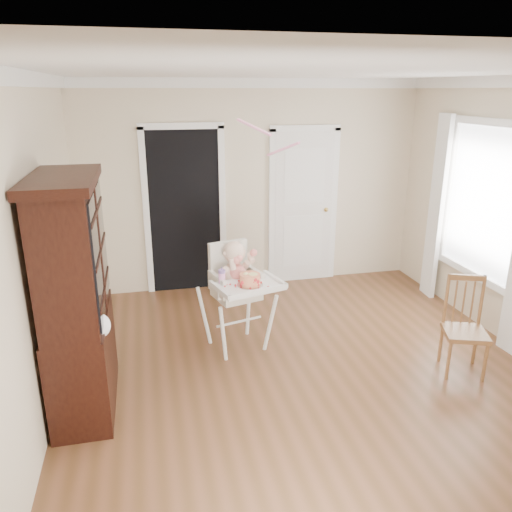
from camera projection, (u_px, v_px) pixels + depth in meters
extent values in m
plane|color=brown|center=(310.00, 377.00, 4.67)|extent=(5.00, 5.00, 0.00)
plane|color=white|center=(322.00, 70.00, 3.82)|extent=(5.00, 5.00, 0.00)
plane|color=beige|center=(253.00, 187.00, 6.56)|extent=(4.50, 0.00, 4.50)
plane|color=beige|center=(34.00, 258.00, 3.77)|extent=(0.00, 5.00, 5.00)
cube|color=black|center=(185.00, 213.00, 6.45)|extent=(0.90, 0.03, 2.10)
cube|color=white|center=(146.00, 215.00, 6.34)|extent=(0.08, 0.05, 2.18)
cube|color=white|center=(222.00, 211.00, 6.55)|extent=(0.08, 0.05, 2.18)
cube|color=white|center=(181.00, 126.00, 6.10)|extent=(1.06, 0.05, 0.08)
cube|color=white|center=(303.00, 209.00, 6.79)|extent=(0.80, 0.05, 2.05)
cube|color=white|center=(272.00, 210.00, 6.70)|extent=(0.08, 0.05, 2.13)
cube|color=white|center=(333.00, 207.00, 6.88)|extent=(0.08, 0.05, 2.13)
sphere|color=gold|center=(326.00, 210.00, 6.83)|extent=(0.06, 0.06, 0.06)
cube|color=white|center=(485.00, 202.00, 5.44)|extent=(0.02, 1.20, 1.60)
cube|color=white|center=(495.00, 122.00, 5.17)|extent=(0.06, 1.36, 0.08)
cube|color=white|center=(436.00, 209.00, 6.22)|extent=(0.08, 0.28, 2.30)
cylinder|color=white|center=(223.00, 335.00, 4.83)|extent=(0.11, 0.16, 0.65)
cylinder|color=white|center=(270.00, 324.00, 5.06)|extent=(0.16, 0.11, 0.65)
cylinder|color=white|center=(204.00, 316.00, 5.23)|extent=(0.16, 0.11, 0.65)
cylinder|color=white|center=(249.00, 307.00, 5.47)|extent=(0.11, 0.16, 0.65)
cylinder|color=white|center=(239.00, 322.00, 5.10)|extent=(0.49, 0.16, 0.03)
cube|color=beige|center=(236.00, 293.00, 5.05)|extent=(0.50, 0.49, 0.09)
cube|color=beige|center=(217.00, 285.00, 4.92)|extent=(0.14, 0.37, 0.20)
cube|color=beige|center=(254.00, 278.00, 5.10)|extent=(0.14, 0.37, 0.20)
cube|color=beige|center=(228.00, 264.00, 5.13)|extent=(0.42, 0.17, 0.48)
cube|color=white|center=(248.00, 286.00, 4.78)|extent=(0.70, 0.58, 0.03)
cube|color=white|center=(259.00, 292.00, 4.60)|extent=(0.60, 0.19, 0.04)
ellipsoid|color=beige|center=(235.00, 276.00, 5.03)|extent=(0.30, 0.26, 0.32)
sphere|color=beige|center=(234.00, 252.00, 4.94)|extent=(0.27, 0.27, 0.22)
sphere|color=red|center=(237.00, 272.00, 4.95)|extent=(0.16, 0.16, 0.16)
sphere|color=red|center=(236.00, 260.00, 4.87)|extent=(0.08, 0.08, 0.08)
sphere|color=red|center=(254.00, 253.00, 4.95)|extent=(0.07, 0.07, 0.07)
cylinder|color=silver|center=(250.00, 285.00, 4.76)|extent=(0.26, 0.26, 0.01)
cylinder|color=red|center=(250.00, 279.00, 4.74)|extent=(0.20, 0.20, 0.11)
cylinder|color=#F2E08C|center=(253.00, 275.00, 4.72)|extent=(0.09, 0.09, 0.02)
cylinder|color=#F696D3|center=(222.00, 278.00, 4.80)|extent=(0.07, 0.07, 0.10)
cylinder|color=#7C5A9E|center=(222.00, 271.00, 4.78)|extent=(0.07, 0.07, 0.03)
cone|color=#7C5A9E|center=(222.00, 268.00, 4.77)|extent=(0.02, 0.02, 0.04)
cube|color=black|center=(84.00, 360.00, 4.17)|extent=(0.45, 1.09, 0.82)
cube|color=black|center=(71.00, 252.00, 3.87)|extent=(0.42, 1.09, 1.09)
cube|color=black|center=(97.00, 261.00, 3.66)|extent=(0.02, 0.47, 0.95)
cube|color=black|center=(102.00, 241.00, 4.17)|extent=(0.02, 0.47, 0.95)
cube|color=black|center=(62.00, 180.00, 3.69)|extent=(0.49, 1.16, 0.07)
ellipsoid|color=white|center=(98.00, 326.00, 3.77)|extent=(0.18, 0.15, 0.20)
cube|color=brown|center=(465.00, 333.00, 4.65)|extent=(0.48, 0.48, 0.04)
cylinder|color=brown|center=(449.00, 360.00, 4.59)|extent=(0.03, 0.03, 0.40)
cylinder|color=brown|center=(485.00, 362.00, 4.55)|extent=(0.03, 0.03, 0.40)
cylinder|color=brown|center=(441.00, 343.00, 4.89)|extent=(0.03, 0.03, 0.40)
cylinder|color=brown|center=(475.00, 345.00, 4.85)|extent=(0.03, 0.03, 0.40)
cylinder|color=brown|center=(446.00, 299.00, 4.75)|extent=(0.03, 0.03, 0.52)
cylinder|color=brown|center=(481.00, 301.00, 4.71)|extent=(0.03, 0.03, 0.52)
cube|color=brown|center=(467.00, 277.00, 4.66)|extent=(0.33, 0.15, 0.05)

